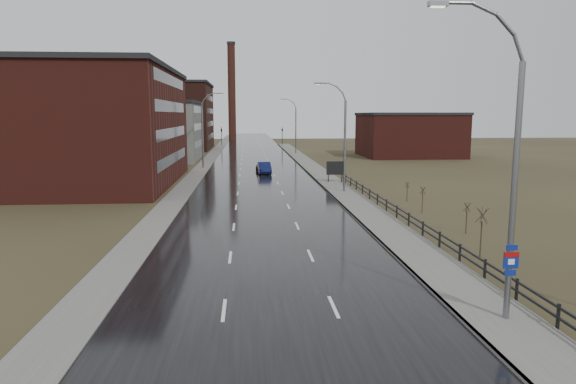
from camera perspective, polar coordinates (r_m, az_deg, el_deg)
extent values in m
plane|color=#2D2819|center=(18.37, -0.17, -17.52)|extent=(320.00, 320.00, 0.00)
cube|color=black|center=(76.88, -3.57, 2.55)|extent=(14.00, 300.00, 0.06)
cube|color=#595651|center=(52.99, 6.24, -0.15)|extent=(3.20, 180.00, 0.18)
cube|color=slate|center=(52.73, 4.62, -0.17)|extent=(0.16, 180.00, 0.18)
cube|color=#595651|center=(77.18, -9.68, 2.49)|extent=(2.40, 260.00, 0.12)
cube|color=#471914|center=(64.56, -22.49, 6.53)|extent=(22.00, 28.00, 13.00)
cube|color=black|center=(64.75, -22.84, 12.50)|extent=(22.44, 28.56, 0.50)
cube|color=black|center=(62.28, -12.63, 3.69)|extent=(0.06, 22.40, 1.20)
cube|color=black|center=(62.11, -12.72, 6.45)|extent=(0.06, 22.40, 1.20)
cube|color=black|center=(62.08, -12.81, 9.21)|extent=(0.06, 22.40, 1.20)
cube|color=black|center=(62.19, -12.91, 11.98)|extent=(0.06, 22.40, 1.20)
cube|color=slate|center=(95.97, -14.67, 6.46)|extent=(16.00, 20.00, 10.00)
cube|color=black|center=(95.95, -14.79, 9.59)|extent=(16.32, 20.40, 0.50)
cube|color=black|center=(94.99, -9.86, 5.38)|extent=(0.06, 16.00, 1.20)
cube|color=black|center=(94.88, -9.91, 7.19)|extent=(0.06, 16.00, 1.20)
cube|color=black|center=(94.86, -9.95, 9.00)|extent=(0.06, 16.00, 1.20)
cube|color=#331611|center=(126.34, -14.59, 8.04)|extent=(26.00, 24.00, 15.00)
cube|color=black|center=(126.54, -14.72, 11.55)|extent=(26.52, 24.48, 0.50)
cube|color=black|center=(124.86, -8.60, 6.15)|extent=(0.06, 19.20, 1.20)
cube|color=black|center=(124.77, -8.63, 7.52)|extent=(0.06, 19.20, 1.20)
cube|color=black|center=(124.76, -8.66, 8.90)|extent=(0.06, 19.20, 1.20)
cube|color=black|center=(124.82, -8.69, 10.28)|extent=(0.06, 19.20, 1.20)
cube|color=#471914|center=(103.46, 13.31, 6.08)|extent=(18.00, 16.00, 8.00)
cube|color=black|center=(103.38, 13.39, 8.44)|extent=(18.36, 16.32, 0.50)
cylinder|color=#331611|center=(166.66, -6.27, 10.90)|extent=(2.40, 2.40, 30.00)
cylinder|color=black|center=(167.99, -6.36, 16.12)|extent=(2.70, 2.70, 0.80)
cylinder|color=slate|center=(21.23, 23.79, -0.50)|extent=(0.24, 0.24, 10.00)
cylinder|color=slate|center=(21.05, 24.23, 14.34)|extent=(0.57, 0.14, 1.12)
cylinder|color=slate|center=(20.91, 23.01, 16.72)|extent=(0.91, 0.14, 0.91)
cylinder|color=slate|center=(20.65, 20.99, 18.47)|extent=(1.12, 0.14, 0.57)
cylinder|color=slate|center=(20.31, 18.42, 19.32)|extent=(1.15, 0.14, 0.14)
cube|color=slate|center=(20.04, 16.32, 19.42)|extent=(0.70, 0.28, 0.18)
cube|color=silver|center=(20.02, 16.31, 19.14)|extent=(0.50, 0.20, 0.04)
cube|color=navy|center=(21.50, 23.62, -5.69)|extent=(0.45, 0.04, 0.22)
cube|color=navy|center=(21.62, 23.54, -6.97)|extent=(0.60, 0.04, 0.65)
cube|color=maroon|center=(21.55, 23.59, -6.39)|extent=(0.60, 0.04, 0.20)
cube|color=navy|center=(21.75, 23.46, -8.24)|extent=(0.45, 0.04, 0.22)
cube|color=silver|center=(21.62, 23.56, -7.11)|extent=(0.26, 0.02, 0.22)
cylinder|color=slate|center=(53.51, 6.33, 4.95)|extent=(0.24, 0.24, 9.50)
cylinder|color=slate|center=(53.40, 6.25, 10.48)|extent=(0.51, 0.14, 0.98)
cylinder|color=slate|center=(53.34, 5.75, 11.26)|extent=(0.81, 0.14, 0.81)
cylinder|color=slate|center=(53.25, 4.98, 11.79)|extent=(0.98, 0.14, 0.51)
cylinder|color=slate|center=(53.13, 4.07, 11.99)|extent=(1.01, 0.14, 0.14)
cube|color=slate|center=(53.03, 3.32, 11.95)|extent=(0.70, 0.28, 0.18)
cube|color=silver|center=(53.02, 3.32, 11.84)|extent=(0.50, 0.20, 0.04)
cylinder|color=slate|center=(78.81, -9.49, 6.04)|extent=(0.24, 0.24, 9.50)
cylinder|color=slate|center=(78.74, -9.46, 9.79)|extent=(0.51, 0.14, 0.98)
cylinder|color=slate|center=(78.73, -9.12, 10.31)|extent=(0.81, 0.14, 0.81)
cylinder|color=slate|center=(78.69, -8.60, 10.67)|extent=(0.98, 0.14, 0.51)
cylinder|color=slate|center=(78.64, -7.98, 10.81)|extent=(1.01, 0.14, 0.14)
cube|color=slate|center=(78.61, -7.47, 10.79)|extent=(0.70, 0.28, 0.18)
cube|color=silver|center=(78.60, -7.47, 10.71)|extent=(0.50, 0.20, 0.04)
cylinder|color=slate|center=(106.97, 0.87, 6.79)|extent=(0.24, 0.24, 9.50)
cylinder|color=slate|center=(106.92, 0.79, 9.55)|extent=(0.51, 0.14, 0.98)
cylinder|color=slate|center=(106.89, 0.53, 9.93)|extent=(0.81, 0.14, 0.81)
cylinder|color=slate|center=(106.84, 0.15, 10.19)|extent=(0.98, 0.14, 0.51)
cylinder|color=slate|center=(106.78, -0.31, 10.28)|extent=(1.01, 0.14, 0.14)
cube|color=slate|center=(106.73, -0.69, 10.25)|extent=(0.70, 0.28, 0.18)
cube|color=silver|center=(106.73, -0.69, 10.20)|extent=(0.50, 0.20, 0.04)
cube|color=black|center=(22.24, 27.81, -12.24)|extent=(0.10, 0.10, 1.10)
cube|color=black|center=(24.66, 24.06, -9.97)|extent=(0.10, 0.10, 1.10)
cube|color=black|center=(27.20, 21.03, -8.08)|extent=(0.10, 0.10, 1.10)
cube|color=black|center=(29.83, 18.55, -6.50)|extent=(0.10, 0.10, 1.10)
cube|color=black|center=(32.52, 16.49, -5.17)|extent=(0.10, 0.10, 1.10)
cube|color=black|center=(35.26, 14.75, -4.04)|extent=(0.10, 0.10, 1.10)
cube|color=black|center=(38.03, 13.27, -3.08)|extent=(0.10, 0.10, 1.10)
cube|color=black|center=(40.84, 11.99, -2.24)|extent=(0.10, 0.10, 1.10)
cube|color=black|center=(43.68, 10.88, -1.51)|extent=(0.10, 0.10, 1.10)
cube|color=black|center=(46.54, 9.91, -0.87)|extent=(0.10, 0.10, 1.10)
cube|color=black|center=(49.41, 9.05, -0.30)|extent=(0.10, 0.10, 1.10)
cube|color=black|center=(52.30, 8.28, 0.21)|extent=(0.10, 0.10, 1.10)
cube|color=black|center=(55.20, 7.60, 0.66)|extent=(0.10, 0.10, 1.10)
cube|color=black|center=(58.11, 6.98, 1.06)|extent=(0.10, 0.10, 1.10)
cube|color=black|center=(61.03, 6.42, 1.43)|extent=(0.10, 0.10, 1.10)
cube|color=black|center=(37.49, 13.52, -2.63)|extent=(0.08, 53.00, 0.10)
cube|color=black|center=(37.57, 13.50, -3.23)|extent=(0.08, 53.00, 0.10)
cylinder|color=#382D23|center=(30.95, 20.64, -5.03)|extent=(0.08, 0.08, 2.18)
cylinder|color=#382D23|center=(30.68, 20.86, -2.45)|extent=(0.04, 0.73, 0.86)
cylinder|color=#382D23|center=(30.71, 20.77, -2.44)|extent=(0.69, 0.27, 0.87)
cylinder|color=#382D23|center=(30.67, 20.69, -2.45)|extent=(0.41, 0.62, 0.88)
cylinder|color=#382D23|center=(30.62, 20.73, -2.47)|extent=(0.41, 0.62, 0.88)
cylinder|color=#382D23|center=(30.63, 20.84, -2.47)|extent=(0.69, 0.27, 0.87)
cylinder|color=#382D23|center=(37.19, 19.20, -3.19)|extent=(0.08, 0.08, 1.61)
cylinder|color=#382D23|center=(37.02, 19.35, -1.60)|extent=(0.04, 0.55, 0.64)
cylinder|color=#382D23|center=(37.05, 19.28, -1.59)|extent=(0.52, 0.21, 0.65)
cylinder|color=#382D23|center=(37.01, 19.21, -1.60)|extent=(0.31, 0.46, 0.65)
cylinder|color=#382D23|center=(36.95, 19.24, -1.62)|extent=(0.31, 0.46, 0.65)
cylinder|color=#382D23|center=(36.96, 19.34, -1.62)|extent=(0.52, 0.21, 0.65)
cylinder|color=#382D23|center=(44.02, 14.70, -1.19)|extent=(0.08, 0.08, 1.65)
cylinder|color=#382D23|center=(43.87, 14.82, 0.19)|extent=(0.04, 0.56, 0.66)
cylinder|color=#382D23|center=(43.90, 14.75, 0.20)|extent=(0.53, 0.21, 0.66)
cylinder|color=#382D23|center=(43.87, 14.69, 0.20)|extent=(0.32, 0.47, 0.67)
cylinder|color=#382D23|center=(43.81, 14.72, 0.19)|extent=(0.32, 0.47, 0.67)
cylinder|color=#382D23|center=(43.81, 14.79, 0.18)|extent=(0.53, 0.21, 0.66)
cylinder|color=#382D23|center=(49.63, 13.09, -0.23)|extent=(0.08, 0.08, 1.36)
cylinder|color=#382D23|center=(49.52, 13.18, 0.78)|extent=(0.04, 0.46, 0.54)
cylinder|color=#382D23|center=(49.55, 13.13, 0.79)|extent=(0.44, 0.18, 0.55)
cylinder|color=#382D23|center=(49.52, 13.07, 0.78)|extent=(0.27, 0.39, 0.56)
cylinder|color=#382D23|center=(49.46, 13.09, 0.77)|extent=(0.27, 0.39, 0.56)
cylinder|color=#382D23|center=(49.46, 13.16, 0.77)|extent=(0.44, 0.18, 0.55)
cube|color=black|center=(61.00, 4.50, 1.79)|extent=(0.10, 0.10, 1.80)
cube|color=black|center=(61.28, 6.00, 1.80)|extent=(0.10, 0.10, 1.80)
cube|color=silver|center=(60.98, 5.28, 2.67)|extent=(2.03, 0.08, 1.49)
cube|color=black|center=(60.93, 5.28, 2.66)|extent=(2.13, 0.04, 1.59)
cylinder|color=black|center=(136.72, -7.40, 6.21)|extent=(0.16, 0.16, 5.20)
imported|color=black|center=(136.66, -7.41, 7.11)|extent=(0.58, 2.73, 1.10)
sphere|color=#FF190C|center=(136.50, -7.42, 7.23)|extent=(0.18, 0.18, 0.18)
cylinder|color=black|center=(136.87, -0.65, 6.28)|extent=(0.16, 0.16, 5.20)
imported|color=black|center=(136.80, -0.65, 7.18)|extent=(0.58, 2.73, 1.10)
sphere|color=#FF190C|center=(136.64, -0.65, 7.30)|extent=(0.18, 0.18, 0.18)
imported|color=#0D1542|center=(70.70, -2.65, 2.65)|extent=(1.91, 4.89, 1.59)
imported|color=#4C0C12|center=(73.14, -2.88, 2.77)|extent=(1.89, 4.19, 1.39)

